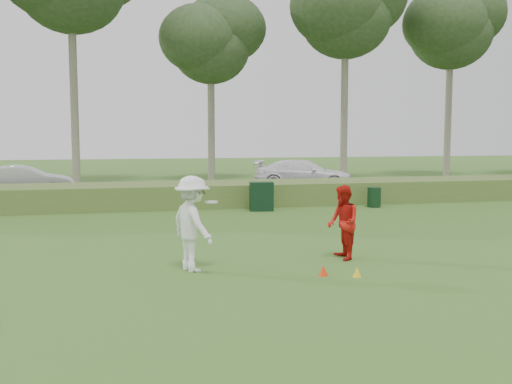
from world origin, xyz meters
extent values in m
plane|color=#336020|center=(0.00, 0.00, 0.00)|extent=(120.00, 120.00, 0.00)
cube|color=#496729|center=(0.00, 12.00, 0.45)|extent=(80.00, 3.00, 0.90)
cube|color=#2D2D2D|center=(0.00, 17.00, 0.03)|extent=(80.00, 6.00, 0.06)
cylinder|color=gray|center=(-6.00, 23.00, 7.75)|extent=(0.44, 0.44, 15.50)
cylinder|color=gray|center=(2.00, 24.50, 5.75)|extent=(0.44, 0.44, 11.50)
ellipsoid|color=#2A4020|center=(2.00, 24.50, 8.62)|extent=(6.24, 6.24, 5.28)
cylinder|color=gray|center=(10.00, 22.50, 7.00)|extent=(0.44, 0.44, 14.00)
ellipsoid|color=#2A4020|center=(10.00, 22.50, 10.50)|extent=(7.28, 7.28, 6.16)
cylinder|color=gray|center=(18.00, 23.80, 6.75)|extent=(0.44, 0.44, 13.50)
ellipsoid|color=#2A4020|center=(18.00, 23.80, 10.12)|extent=(7.02, 7.02, 5.94)
imported|color=white|center=(-2.10, 0.84, 0.99)|extent=(1.19, 1.47, 1.99)
cylinder|color=white|center=(-1.70, 0.84, 1.44)|extent=(0.27, 0.27, 0.03)
imported|color=red|center=(1.36, 1.16, 0.85)|extent=(0.69, 0.86, 1.70)
cone|color=red|center=(0.40, -0.20, 0.11)|extent=(0.20, 0.20, 0.22)
cone|color=yellow|center=(1.02, -0.45, 0.10)|extent=(0.18, 0.18, 0.20)
cube|color=black|center=(1.58, 9.78, 0.54)|extent=(0.93, 0.65, 1.08)
cylinder|color=black|center=(6.15, 9.79, 0.39)|extent=(0.58, 0.58, 0.79)
imported|color=silver|center=(-7.77, 16.29, 0.77)|extent=(4.41, 1.75, 1.43)
imported|color=white|center=(5.78, 17.52, 0.81)|extent=(5.55, 3.94, 1.49)
camera|label=1|loc=(-3.52, -10.83, 2.81)|focal=40.00mm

